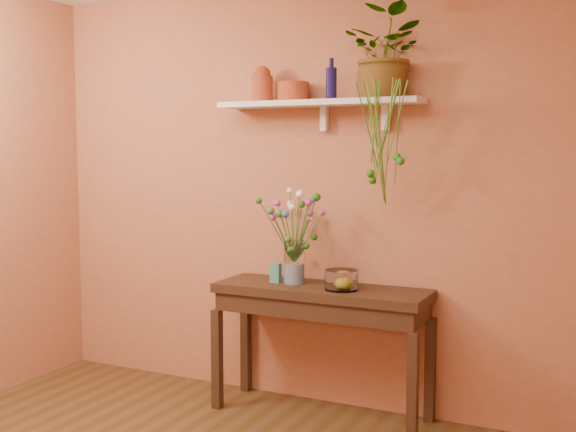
# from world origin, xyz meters

# --- Properties ---
(room) EXTENTS (4.04, 4.04, 2.70)m
(room) POSITION_xyz_m (0.00, 0.00, 1.35)
(room) COLOR #4F381F
(room) RESTS_ON ground
(sideboard) EXTENTS (1.33, 0.43, 0.80)m
(sideboard) POSITION_xyz_m (0.12, 1.77, 0.69)
(sideboard) COLOR #3C2716
(sideboard) RESTS_ON ground
(wall_shelf) EXTENTS (1.30, 0.24, 0.19)m
(wall_shelf) POSITION_xyz_m (0.06, 1.87, 1.92)
(wall_shelf) COLOR white
(wall_shelf) RESTS_ON room
(terracotta_jug) EXTENTS (0.17, 0.17, 0.23)m
(terracotta_jug) POSITION_xyz_m (-0.33, 1.86, 2.05)
(terracotta_jug) COLOR #A73B1A
(terracotta_jug) RESTS_ON wall_shelf
(terracotta_pot) EXTENTS (0.25, 0.25, 0.12)m
(terracotta_pot) POSITION_xyz_m (-0.13, 1.89, 2.00)
(terracotta_pot) COLOR #A73B1A
(terracotta_pot) RESTS_ON wall_shelf
(blue_bottle) EXTENTS (0.08, 0.08, 0.25)m
(blue_bottle) POSITION_xyz_m (0.14, 1.86, 2.04)
(blue_bottle) COLOR #171147
(blue_bottle) RESTS_ON wall_shelf
(spider_plant) EXTENTS (0.53, 0.48, 0.52)m
(spider_plant) POSITION_xyz_m (0.49, 1.88, 2.20)
(spider_plant) COLOR #296917
(spider_plant) RESTS_ON wall_shelf
(plant_fronds) EXTENTS (0.30, 0.38, 0.71)m
(plant_fronds) POSITION_xyz_m (0.52, 1.72, 1.64)
(plant_fronds) COLOR #296917
(plant_fronds) RESTS_ON wall_shelf
(glass_vase) EXTENTS (0.13, 0.13, 0.27)m
(glass_vase) POSITION_xyz_m (-0.07, 1.78, 0.92)
(glass_vase) COLOR white
(glass_vase) RESTS_ON sideboard
(bouquet) EXTENTS (0.36, 0.50, 0.46)m
(bouquet) POSITION_xyz_m (-0.08, 1.77, 1.22)
(bouquet) COLOR #386B28
(bouquet) RESTS_ON glass_vase
(glass_bowl) EXTENTS (0.20, 0.20, 0.12)m
(glass_bowl) POSITION_xyz_m (0.27, 1.72, 0.86)
(glass_bowl) COLOR white
(glass_bowl) RESTS_ON sideboard
(lemon) EXTENTS (0.07, 0.07, 0.07)m
(lemon) POSITION_xyz_m (0.28, 1.73, 0.85)
(lemon) COLOR yellow
(lemon) RESTS_ON glass_bowl
(carton) EXTENTS (0.06, 0.05, 0.12)m
(carton) POSITION_xyz_m (-0.19, 1.76, 0.87)
(carton) COLOR teal
(carton) RESTS_ON sideboard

